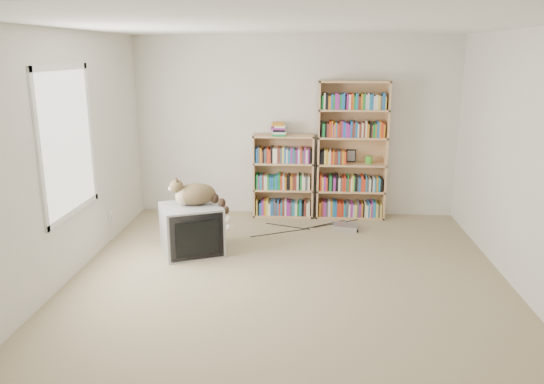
# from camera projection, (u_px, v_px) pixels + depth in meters

# --- Properties ---
(floor) EXTENTS (4.50, 5.00, 0.01)m
(floor) POSITION_uv_depth(u_px,v_px,m) (288.00, 285.00, 5.35)
(floor) COLOR tan
(floor) RESTS_ON ground
(wall_back) EXTENTS (4.50, 0.02, 2.50)m
(wall_back) POSITION_uv_depth(u_px,v_px,m) (295.00, 127.00, 7.44)
(wall_back) COLOR silver
(wall_back) RESTS_ON floor
(wall_front) EXTENTS (4.50, 0.02, 2.50)m
(wall_front) POSITION_uv_depth(u_px,v_px,m) (269.00, 266.00, 2.61)
(wall_front) COLOR silver
(wall_front) RESTS_ON floor
(wall_left) EXTENTS (0.02, 5.00, 2.50)m
(wall_left) POSITION_uv_depth(u_px,v_px,m) (59.00, 160.00, 5.17)
(wall_left) COLOR silver
(wall_left) RESTS_ON floor
(wall_right) EXTENTS (0.02, 5.00, 2.50)m
(wall_right) POSITION_uv_depth(u_px,v_px,m) (532.00, 167.00, 4.88)
(wall_right) COLOR silver
(wall_right) RESTS_ON floor
(ceiling) EXTENTS (4.50, 5.00, 0.02)m
(ceiling) POSITION_uv_depth(u_px,v_px,m) (290.00, 26.00, 4.70)
(ceiling) COLOR white
(ceiling) RESTS_ON wall_back
(window) EXTENTS (0.02, 1.22, 1.52)m
(window) POSITION_uv_depth(u_px,v_px,m) (67.00, 142.00, 5.33)
(window) COLOR white
(window) RESTS_ON wall_left
(crt_tv) EXTENTS (0.84, 0.81, 0.57)m
(crt_tv) POSITION_uv_depth(u_px,v_px,m) (191.00, 229.00, 6.14)
(crt_tv) COLOR #9B9B9D
(crt_tv) RESTS_ON floor
(cat) EXTENTS (0.75, 0.47, 0.54)m
(cat) POSITION_uv_depth(u_px,v_px,m) (201.00, 197.00, 6.06)
(cat) COLOR #372916
(cat) RESTS_ON crt_tv
(bookcase_tall) EXTENTS (0.95, 0.30, 1.90)m
(bookcase_tall) POSITION_uv_depth(u_px,v_px,m) (352.00, 154.00, 7.34)
(bookcase_tall) COLOR tan
(bookcase_tall) RESTS_ON floor
(bookcase_short) EXTENTS (0.85, 0.30, 1.16)m
(bookcase_short) POSITION_uv_depth(u_px,v_px,m) (284.00, 179.00, 7.50)
(bookcase_short) COLOR tan
(bookcase_short) RESTS_ON floor
(book_stack) EXTENTS (0.21, 0.27, 0.17)m
(book_stack) POSITION_uv_depth(u_px,v_px,m) (279.00, 129.00, 7.27)
(book_stack) COLOR red
(book_stack) RESTS_ON bookcase_short
(green_mug) EXTENTS (0.10, 0.10, 0.11)m
(green_mug) POSITION_uv_depth(u_px,v_px,m) (369.00, 160.00, 7.32)
(green_mug) COLOR #4A9F2D
(green_mug) RESTS_ON bookcase_tall
(framed_print) EXTENTS (0.13, 0.05, 0.18)m
(framed_print) POSITION_uv_depth(u_px,v_px,m) (351.00, 156.00, 7.43)
(framed_print) COLOR black
(framed_print) RESTS_ON bookcase_tall
(dvd_player) EXTENTS (0.36, 0.29, 0.07)m
(dvd_player) POSITION_uv_depth(u_px,v_px,m) (345.00, 227.00, 6.98)
(dvd_player) COLOR #B4B4B9
(dvd_player) RESTS_ON floor
(wall_outlet) EXTENTS (0.01, 0.08, 0.13)m
(wall_outlet) POSITION_uv_depth(u_px,v_px,m) (110.00, 215.00, 6.53)
(wall_outlet) COLOR silver
(wall_outlet) RESTS_ON wall_left
(floor_cables) EXTENTS (1.20, 0.70, 0.01)m
(floor_cables) POSITION_uv_depth(u_px,v_px,m) (316.00, 229.00, 7.00)
(floor_cables) COLOR black
(floor_cables) RESTS_ON floor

